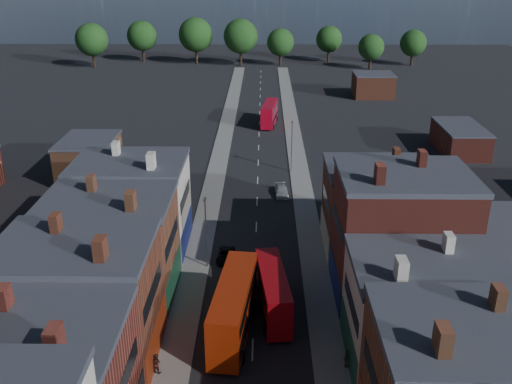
{
  "coord_description": "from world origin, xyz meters",
  "views": [
    {
      "loc": [
        0.84,
        -24.03,
        31.24
      ],
      "look_at": [
        0.0,
        37.53,
        5.76
      ],
      "focal_mm": 40.0,
      "sensor_mm": 36.0,
      "label": 1
    }
  ],
  "objects_px": {
    "car_2": "(225,255)",
    "ped_3": "(346,358)",
    "bus_0": "(234,307)",
    "bus_2": "(269,113)",
    "bus_1": "(273,291)",
    "car_3": "(282,191)",
    "ped_1": "(156,363)"
  },
  "relations": [
    {
      "from": "bus_1",
      "to": "ped_1",
      "type": "distance_m",
      "value": 12.92
    },
    {
      "from": "bus_0",
      "to": "bus_1",
      "type": "bearing_deg",
      "value": 49.44
    },
    {
      "from": "bus_0",
      "to": "ped_3",
      "type": "height_order",
      "value": "bus_0"
    },
    {
      "from": "bus_0",
      "to": "ped_3",
      "type": "relative_size",
      "value": 7.17
    },
    {
      "from": "bus_1",
      "to": "car_2",
      "type": "bearing_deg",
      "value": 109.9
    },
    {
      "from": "bus_0",
      "to": "ped_1",
      "type": "height_order",
      "value": "bus_0"
    },
    {
      "from": "bus_2",
      "to": "car_3",
      "type": "height_order",
      "value": "bus_2"
    },
    {
      "from": "car_2",
      "to": "ped_3",
      "type": "relative_size",
      "value": 2.3
    },
    {
      "from": "bus_1",
      "to": "ped_1",
      "type": "height_order",
      "value": "bus_1"
    },
    {
      "from": "car_2",
      "to": "ped_1",
      "type": "xyz_separation_m",
      "value": [
        -4.38,
        -18.8,
        0.45
      ]
    },
    {
      "from": "bus_2",
      "to": "bus_1",
      "type": "bearing_deg",
      "value": -83.0
    },
    {
      "from": "bus_1",
      "to": "bus_2",
      "type": "bearing_deg",
      "value": 82.97
    },
    {
      "from": "car_3",
      "to": "ped_1",
      "type": "height_order",
      "value": "ped_1"
    },
    {
      "from": "bus_1",
      "to": "ped_3",
      "type": "relative_size",
      "value": 6.03
    },
    {
      "from": "car_2",
      "to": "ped_3",
      "type": "distance_m",
      "value": 21.05
    },
    {
      "from": "bus_1",
      "to": "bus_2",
      "type": "height_order",
      "value": "bus_2"
    },
    {
      "from": "car_2",
      "to": "ped_3",
      "type": "height_order",
      "value": "ped_3"
    },
    {
      "from": "car_2",
      "to": "car_3",
      "type": "xyz_separation_m",
      "value": [
        6.75,
        18.62,
        0.08
      ]
    },
    {
      "from": "car_3",
      "to": "ped_3",
      "type": "bearing_deg",
      "value": -86.79
    },
    {
      "from": "bus_0",
      "to": "ped_3",
      "type": "distance_m",
      "value": 10.58
    },
    {
      "from": "bus_0",
      "to": "bus_2",
      "type": "height_order",
      "value": "bus_0"
    },
    {
      "from": "car_2",
      "to": "ped_3",
      "type": "bearing_deg",
      "value": -54.42
    },
    {
      "from": "ped_3",
      "to": "bus_2",
      "type": "bearing_deg",
      "value": 19.85
    },
    {
      "from": "bus_1",
      "to": "car_2",
      "type": "xyz_separation_m",
      "value": [
        -5.11,
        10.15,
        -1.78
      ]
    },
    {
      "from": "bus_1",
      "to": "car_3",
      "type": "distance_m",
      "value": 28.86
    },
    {
      "from": "car_2",
      "to": "car_3",
      "type": "height_order",
      "value": "car_3"
    },
    {
      "from": "ped_1",
      "to": "ped_3",
      "type": "distance_m",
      "value": 15.42
    },
    {
      "from": "car_3",
      "to": "bus_0",
      "type": "bearing_deg",
      "value": -102.55
    },
    {
      "from": "bus_1",
      "to": "car_3",
      "type": "bearing_deg",
      "value": 79.9
    },
    {
      "from": "bus_0",
      "to": "car_3",
      "type": "bearing_deg",
      "value": 87.08
    },
    {
      "from": "ped_3",
      "to": "bus_1",
      "type": "bearing_deg",
      "value": 52.57
    },
    {
      "from": "bus_0",
      "to": "car_2",
      "type": "xyz_separation_m",
      "value": [
        -1.61,
        13.44,
        -2.22
      ]
    }
  ]
}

